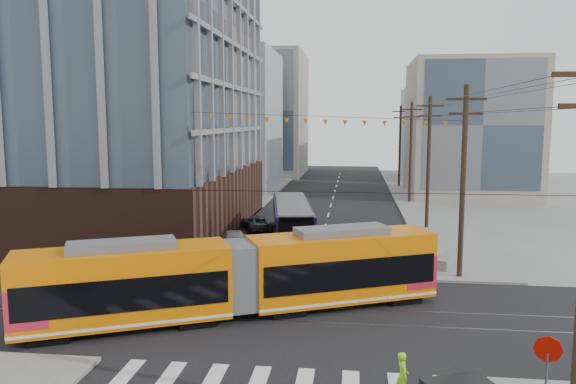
% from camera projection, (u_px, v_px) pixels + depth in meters
% --- Properties ---
extents(ground, '(160.00, 160.00, 0.00)m').
position_uv_depth(ground, '(291.00, 348.00, 22.38)').
color(ground, slate).
extents(office_building, '(30.00, 25.00, 28.60)m').
position_uv_depth(office_building, '(55.00, 55.00, 45.79)').
color(office_building, '#381E16').
rests_on(office_building, ground).
extents(bg_bldg_nw_near, '(18.00, 16.00, 18.00)m').
position_uv_depth(bg_bldg_nw_near, '(208.00, 120.00, 74.44)').
color(bg_bldg_nw_near, '#8C99A5').
rests_on(bg_bldg_nw_near, ground).
extents(bg_bldg_ne_near, '(14.00, 14.00, 16.00)m').
position_uv_depth(bg_bldg_ne_near, '(470.00, 129.00, 66.78)').
color(bg_bldg_ne_near, gray).
rests_on(bg_bldg_ne_near, ground).
extents(bg_bldg_nw_far, '(16.00, 18.00, 20.00)m').
position_uv_depth(bg_bldg_nw_far, '(256.00, 114.00, 93.66)').
color(bg_bldg_nw_far, gray).
rests_on(bg_bldg_nw_far, ground).
extents(bg_bldg_ne_far, '(16.00, 16.00, 14.00)m').
position_uv_depth(bg_bldg_ne_far, '(457.00, 134.00, 86.37)').
color(bg_bldg_ne_far, '#8C99A5').
rests_on(bg_bldg_ne_far, ground).
extents(utility_pole_far, '(0.30, 0.30, 11.00)m').
position_uv_depth(utility_pole_far, '(400.00, 147.00, 75.85)').
color(utility_pole_far, black).
rests_on(utility_pole_far, ground).
extents(streetcar, '(18.71, 10.59, 3.73)m').
position_uv_depth(streetcar, '(239.00, 277.00, 25.90)').
color(streetcar, orange).
rests_on(streetcar, ground).
extents(city_bus, '(4.34, 12.02, 3.33)m').
position_uv_depth(city_bus, '(292.00, 224.00, 40.19)').
color(city_bus, black).
rests_on(city_bus, ground).
extents(parked_car_silver, '(1.67, 4.67, 1.53)m').
position_uv_depth(parked_car_silver, '(236.00, 250.00, 35.96)').
color(parked_car_silver, '#A6A9B5').
rests_on(parked_car_silver, ground).
extents(parked_car_white, '(2.99, 4.73, 1.28)m').
position_uv_depth(parked_car_white, '(234.00, 239.00, 39.96)').
color(parked_car_white, '#BEBCBC').
rests_on(parked_car_white, ground).
extents(parked_car_grey, '(3.45, 4.82, 1.22)m').
position_uv_depth(parked_car_grey, '(257.00, 223.00, 46.47)').
color(parked_car_grey, '#40484D').
rests_on(parked_car_grey, ground).
extents(pedestrian, '(0.47, 0.63, 1.58)m').
position_uv_depth(pedestrian, '(402.00, 376.00, 18.23)').
color(pedestrian, '#8EF117').
rests_on(pedestrian, ground).
extents(jersey_barrier, '(2.17, 3.95, 0.78)m').
position_uv_depth(jersey_barrier, '(448.00, 260.00, 34.85)').
color(jersey_barrier, slate).
rests_on(jersey_barrier, ground).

